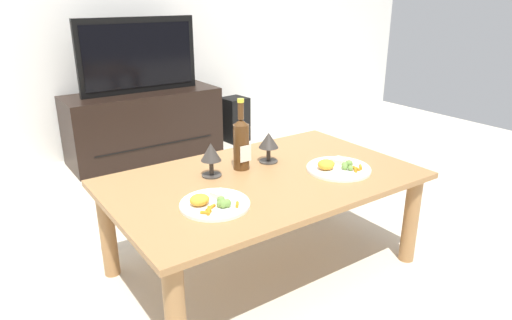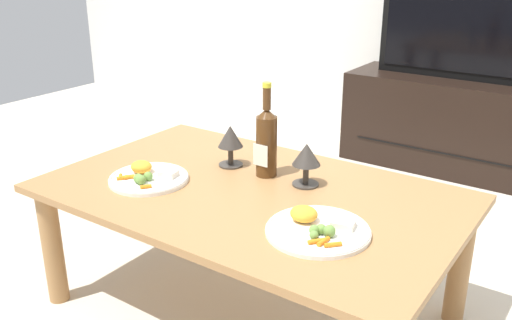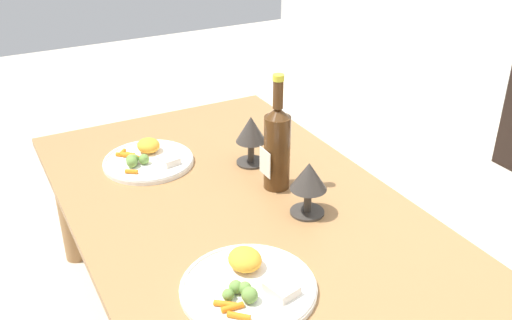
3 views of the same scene
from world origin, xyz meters
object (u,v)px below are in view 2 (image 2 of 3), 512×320
goblet_right (306,157)px  dinner_plate_left (148,177)px  dinner_plate_right (317,228)px  dining_table (250,208)px  goblet_left (230,139)px  wine_bottle (266,140)px  tv_stand (450,124)px  tv_screen (462,29)px

goblet_right → dinner_plate_left: size_ratio=0.54×
dinner_plate_left → dinner_plate_right: bearing=0.2°
dining_table → dinner_plate_right: (0.32, -0.13, 0.08)m
goblet_left → wine_bottle: bearing=-0.8°
tv_stand → wine_bottle: 1.65m
tv_screen → goblet_right: size_ratio=6.09×
tv_screen → dinner_plate_right: 1.91m
dinner_plate_left → dinner_plate_right: (0.64, 0.00, -0.00)m
tv_screen → goblet_right: 1.62m
dining_table → goblet_left: bearing=142.9°
tv_stand → wine_bottle: bearing=-95.8°
tv_stand → goblet_left: size_ratio=7.57×
tv_screen → goblet_left: (-0.32, -1.61, -0.23)m
tv_screen → wine_bottle: 1.63m
dining_table → goblet_left: 0.28m
tv_stand → tv_screen: bearing=-90.0°
tv_stand → wine_bottle: wine_bottle is taller
tv_stand → dinner_plate_left: size_ratio=4.27×
wine_bottle → dinner_plate_left: (-0.30, -0.27, -0.11)m
tv_stand → goblet_right: (-0.01, -1.61, 0.30)m
goblet_right → goblet_left: bearing=180.0°
tv_stand → dinner_plate_right: (0.18, -1.88, 0.21)m
goblet_left → dinner_plate_right: bearing=-28.2°
dinner_plate_left → dinner_plate_right: size_ratio=0.92×
dinner_plate_left → tv_stand: bearing=76.2°
tv_stand → dinner_plate_left: 1.95m
tv_screen → dining_table: bearing=-94.5°
goblet_left → dinner_plate_right: goblet_left is taller
goblet_left → dinner_plate_left: goblet_left is taller
tv_stand → wine_bottle: (-0.17, -1.61, 0.32)m
wine_bottle → goblet_right: 0.16m
goblet_left → dinner_plate_right: 0.57m
tv_stand → dinner_plate_left: bearing=-103.8°
goblet_right → dinner_plate_right: bearing=-54.5°
goblet_left → goblet_right: bearing=0.0°
tv_screen → dinner_plate_left: tv_screen is taller
goblet_right → dinner_plate_right: size_ratio=0.50×
tv_screen → wine_bottle: size_ratio=2.72×
dining_table → tv_stand: size_ratio=1.17×
dining_table → goblet_left: goblet_left is taller
tv_screen → tv_stand: bearing=90.0°
tv_screen → wine_bottle: tv_screen is taller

